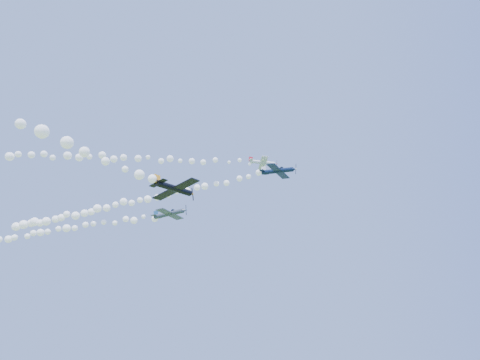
% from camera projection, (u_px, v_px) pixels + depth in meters
% --- Properties ---
extents(plane_white, '(6.35, 6.73, 2.36)m').
position_uv_depth(plane_white, '(263.00, 163.00, 86.62)').
color(plane_white, silver).
extents(smoke_trail_white, '(70.87, 22.76, 2.75)m').
position_uv_depth(smoke_trail_white, '(79.00, 157.00, 83.67)').
color(smoke_trail_white, white).
extents(plane_navy, '(7.90, 8.39, 3.17)m').
position_uv_depth(plane_navy, '(278.00, 171.00, 81.18)').
color(plane_navy, '#0D1939').
extents(smoke_trail_navy, '(78.22, 24.01, 3.08)m').
position_uv_depth(smoke_trail_navy, '(118.00, 205.00, 99.42)').
color(smoke_trail_navy, white).
extents(plane_grey, '(7.74, 8.20, 2.09)m').
position_uv_depth(plane_grey, '(170.00, 214.00, 79.95)').
color(plane_grey, '#3B4357').
extents(smoke_trail_grey, '(80.08, 16.53, 3.41)m').
position_uv_depth(smoke_trail_grey, '(13.00, 237.00, 94.61)').
color(smoke_trail_grey, white).
extents(plane_black, '(8.04, 7.66, 2.17)m').
position_uv_depth(plane_black, '(175.00, 189.00, 58.44)').
color(plane_black, black).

